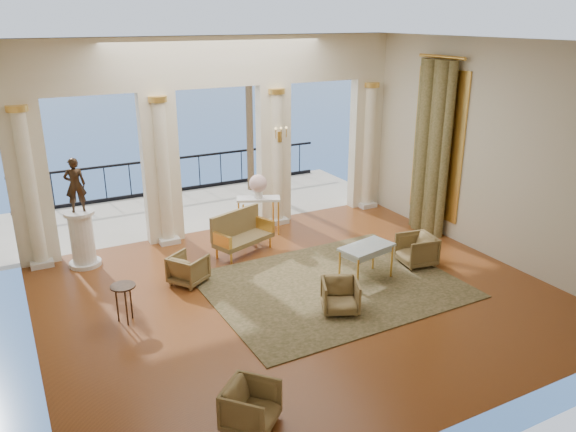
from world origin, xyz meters
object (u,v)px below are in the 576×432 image
pedestal (82,240)px  armchair_c (417,249)px  armchair_b (340,295)px  console_table (258,204)px  armchair_d (188,268)px  side_table (123,291)px  armchair_a (251,405)px  settee (241,232)px  statue (75,185)px  game_table (367,249)px

pedestal → armchair_c: bearing=-27.5°
armchair_b → console_table: (0.26, 3.90, 0.46)m
armchair_d → pedestal: 2.45m
armchair_d → side_table: bearing=89.4°
armchair_a → console_table: 6.52m
settee → side_table: (-2.92, -1.86, 0.13)m
statue → console_table: 4.01m
armchair_b → armchair_c: (2.48, 0.92, 0.03)m
game_table → statue: statue is taller
game_table → pedestal: (-4.74, 3.30, -0.08)m
settee → game_table: (1.59, -2.44, 0.20)m
pedestal → side_table: bearing=-85.1°
armchair_c → side_table: bearing=-85.5°
armchair_d → armchair_a: bearing=138.2°
pedestal → console_table: bearing=-2.9°
armchair_c → console_table: size_ratio=0.66×
console_table → armchair_d: bearing=-120.7°
settee → armchair_d: bearing=-168.5°
armchair_a → side_table: bearing=61.5°
armchair_b → side_table: side_table is taller
armchair_d → armchair_c: bearing=-141.0°
armchair_b → armchair_a: bearing=-118.3°
armchair_a → statue: (-1.05, 6.05, 1.42)m
armchair_b → armchair_d: size_ratio=1.00×
settee → side_table: settee is taller
armchair_a → console_table: bearing=21.8°
armchair_d → settee: size_ratio=0.43×
armchair_a → armchair_b: 3.24m
armchair_a → armchair_d: size_ratio=1.00×
pedestal → side_table: size_ratio=1.74×
armchair_c → armchair_d: 4.67m
armchair_b → armchair_d: armchair_b is taller
pedestal → armchair_a: bearing=-80.2°
game_table → console_table: console_table is taller
pedestal → console_table: size_ratio=1.11×
game_table → side_table: bearing=160.8°
armchair_c → pedestal: pedestal is taller
armchair_d → game_table: bearing=-149.7°
armchair_d → console_table: 2.79m
armchair_c → pedestal: 6.89m
side_table → armchair_c: bearing=-4.5°
armchair_a → settee: size_ratio=0.43×
game_table → side_table: game_table is taller
armchair_c → armchair_d: size_ratio=1.10×
armchair_b → armchair_c: size_ratio=0.91×
armchair_c → statue: 7.02m
pedestal → side_table: 2.72m
statue → armchair_a: bearing=103.7°
armchair_a → pedestal: bearing=57.6°
armchair_a → game_table: 4.62m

